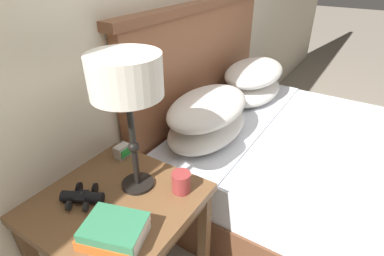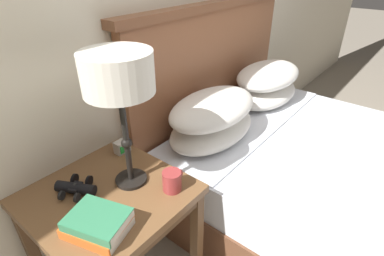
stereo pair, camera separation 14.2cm
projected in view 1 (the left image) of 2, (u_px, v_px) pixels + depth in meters
nightstand at (118, 215)px, 1.20m from camera, size 0.58×0.58×0.63m
bed at (326, 173)px, 1.79m from camera, size 1.54×2.03×1.21m
table_lamp at (126, 81)px, 1.00m from camera, size 0.25×0.25×0.54m
book_on_nightstand at (114, 235)px, 0.98m from camera, size 0.21×0.24×0.04m
book_stacked_on_top at (114, 227)px, 0.96m from camera, size 0.20×0.23×0.04m
binoculars_pair at (83, 197)px, 1.13m from camera, size 0.16×0.16×0.05m
coffee_mug at (182, 182)px, 1.18m from camera, size 0.10×0.08×0.08m
alarm_clock at (122, 151)px, 1.38m from camera, size 0.07×0.05×0.06m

